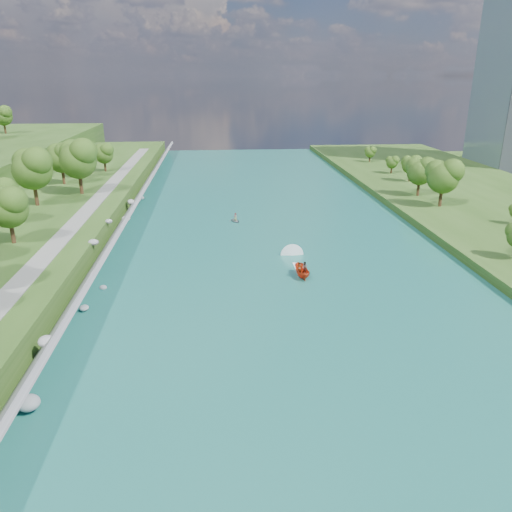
{
  "coord_description": "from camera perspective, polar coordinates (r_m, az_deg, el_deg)",
  "views": [
    {
      "loc": [
        -9.24,
        -51.81,
        26.52
      ],
      "look_at": [
        -3.7,
        14.37,
        2.5
      ],
      "focal_mm": 35.0,
      "sensor_mm": 36.0,
      "label": 1
    }
  ],
  "objects": [
    {
      "name": "riprap_bank",
      "position": [
        76.73,
        -17.0,
        0.18
      ],
      "size": [
        4.27,
        236.0,
        4.17
      ],
      "color": "slate",
      "rests_on": "ground"
    },
    {
      "name": "raft",
      "position": [
        96.18,
        -2.36,
        4.16
      ],
      "size": [
        2.64,
        3.02,
        1.69
      ],
      "rotation": [
        0.0,
        0.0,
        0.41
      ],
      "color": "gray",
      "rests_on": "river_water"
    },
    {
      "name": "ground",
      "position": [
        58.93,
        4.79,
        -6.94
      ],
      "size": [
        260.0,
        260.0,
        0.0
      ],
      "primitive_type": "plane",
      "color": "#2D5119",
      "rests_on": "ground"
    },
    {
      "name": "motorboat",
      "position": [
        71.07,
        5.08,
        -1.39
      ],
      "size": [
        3.6,
        19.0,
        2.24
      ],
      "rotation": [
        0.0,
        0.0,
        3.23
      ],
      "color": "red",
      "rests_on": "river_water"
    },
    {
      "name": "riverside_path",
      "position": [
        78.9,
        -21.7,
        1.51
      ],
      "size": [
        3.0,
        200.0,
        0.1
      ],
      "primitive_type": "cube",
      "color": "gray",
      "rests_on": "berm_west"
    },
    {
      "name": "river_water",
      "position": [
        77.09,
        2.4,
        -0.22
      ],
      "size": [
        55.0,
        240.0,
        0.1
      ],
      "primitive_type": "cube",
      "color": "#1B6A5A",
      "rests_on": "ground"
    }
  ]
}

